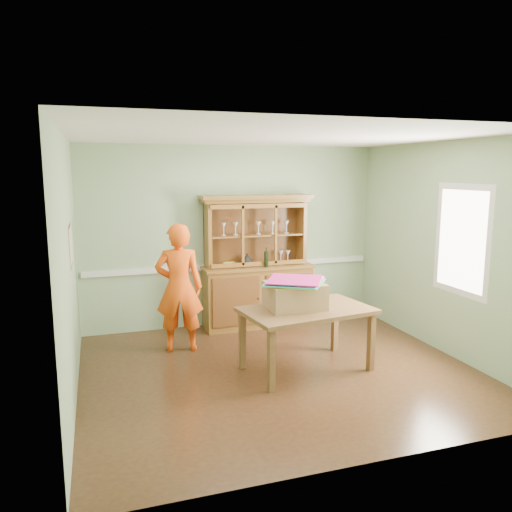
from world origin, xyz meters
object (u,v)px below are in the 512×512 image
object	(u,v)px
person	(179,288)
china_hutch	(257,280)
dining_table	(307,316)
cardboard_box	(295,295)

from	to	relation	value
person	china_hutch	bearing A→B (deg)	-139.31
china_hutch	dining_table	world-z (taller)	china_hutch
dining_table	person	xyz separation A→B (m)	(-1.31, 1.10, 0.18)
china_hutch	cardboard_box	world-z (taller)	china_hutch
cardboard_box	person	distance (m)	1.57
cardboard_box	person	size ratio (longest dim) A/B	0.38
china_hutch	cardboard_box	xyz separation A→B (m)	(-0.10, -1.76, 0.19)
china_hutch	person	world-z (taller)	china_hutch
china_hutch	dining_table	distance (m)	1.83
dining_table	person	bearing A→B (deg)	131.66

